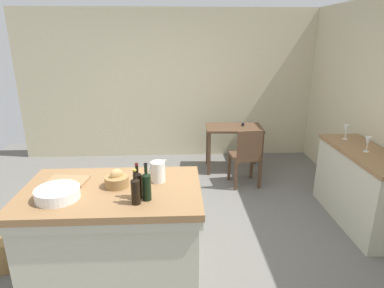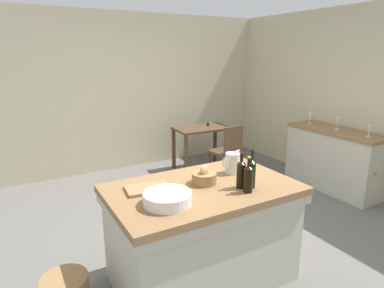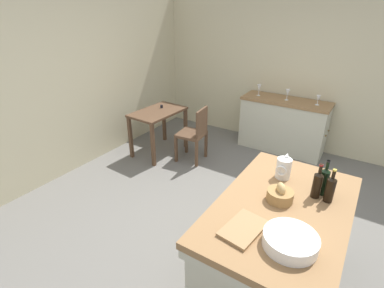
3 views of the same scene
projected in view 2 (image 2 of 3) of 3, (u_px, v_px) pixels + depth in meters
The scene contains 17 objects.
ground_plane at pixel (206, 230), 3.74m from camera, with size 6.76×6.76×0.00m, color #66635E.
wall_back at pixel (125, 93), 5.57m from camera, with size 5.32×0.12×2.60m, color beige.
wall_right at pixel (363, 100), 4.64m from camera, with size 0.12×5.20×2.60m, color beige.
island_table at pixel (202, 230), 2.82m from camera, with size 1.55×0.96×0.88m.
side_cabinet at pixel (333, 159), 4.79m from camera, with size 0.52×1.42×0.89m.
writing_desk at pixel (202, 134), 5.58m from camera, with size 0.93×0.60×0.79m.
wooden_chair at pixel (228, 151), 5.10m from camera, with size 0.44×0.44×0.89m.
pitcher at pixel (232, 163), 2.99m from camera, with size 0.17×0.13×0.23m.
wash_bowl at pixel (167, 198), 2.37m from camera, with size 0.35×0.35×0.09m, color white.
bread_basket at pixel (204, 177), 2.76m from camera, with size 0.21×0.21×0.16m.
cutting_board at pixel (148, 188), 2.63m from camera, with size 0.35×0.22×0.02m, color #99754C.
wine_bottle_dark at pixel (251, 173), 2.66m from camera, with size 0.07×0.07×0.31m.
wine_bottle_amber at pixel (241, 173), 2.65m from camera, with size 0.07×0.07×0.30m.
wine_bottle_green at pixel (248, 178), 2.57m from camera, with size 0.07×0.07×0.29m.
wine_glass_far_left at pixel (369, 129), 4.24m from camera, with size 0.07×0.07×0.15m.
wine_glass_left at pixel (338, 122), 4.63m from camera, with size 0.07×0.07×0.18m.
wine_glass_middle at pixel (310, 116), 5.03m from camera, with size 0.07×0.07×0.19m.
Camera 2 is at (-1.80, -2.83, 1.93)m, focal length 30.75 mm.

